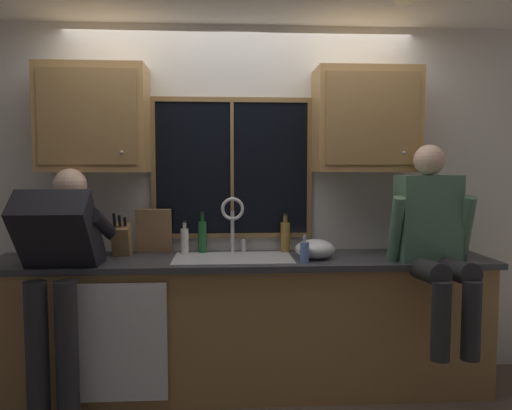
# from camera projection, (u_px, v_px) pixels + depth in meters

# --- Properties ---
(back_wall) EXTENTS (5.71, 0.12, 2.55)m
(back_wall) POSITION_uv_depth(u_px,v_px,m) (240.00, 202.00, 3.68)
(back_wall) COLOR silver
(back_wall) RESTS_ON floor
(ceiling_downlight_right) EXTENTS (0.14, 0.14, 0.01)m
(ceiling_downlight_right) POSITION_uv_depth(u_px,v_px,m) (407.00, 0.00, 2.99)
(ceiling_downlight_right) COLOR #FFEAB2
(window_glass) EXTENTS (1.10, 0.02, 0.95)m
(window_glass) POSITION_uv_depth(u_px,v_px,m) (232.00, 168.00, 3.59)
(window_glass) COLOR black
(window_frame_top) EXTENTS (1.17, 0.02, 0.04)m
(window_frame_top) POSITION_uv_depth(u_px,v_px,m) (232.00, 100.00, 3.55)
(window_frame_top) COLOR olive
(window_frame_bottom) EXTENTS (1.17, 0.02, 0.04)m
(window_frame_bottom) POSITION_uv_depth(u_px,v_px,m) (232.00, 236.00, 3.62)
(window_frame_bottom) COLOR olive
(window_frame_left) EXTENTS (0.03, 0.02, 0.95)m
(window_frame_left) POSITION_uv_depth(u_px,v_px,m) (153.00, 168.00, 3.55)
(window_frame_left) COLOR olive
(window_frame_right) EXTENTS (0.03, 0.02, 0.95)m
(window_frame_right) POSITION_uv_depth(u_px,v_px,m) (310.00, 168.00, 3.62)
(window_frame_right) COLOR olive
(window_mullion_center) EXTENTS (0.02, 0.02, 0.95)m
(window_mullion_center) POSITION_uv_depth(u_px,v_px,m) (232.00, 168.00, 3.58)
(window_mullion_center) COLOR olive
(lower_cabinet_run) EXTENTS (3.31, 0.58, 0.88)m
(lower_cabinet_run) POSITION_uv_depth(u_px,v_px,m) (242.00, 326.00, 3.40)
(lower_cabinet_run) COLOR #A07744
(lower_cabinet_run) RESTS_ON floor
(countertop) EXTENTS (3.37, 0.62, 0.04)m
(countertop) POSITION_uv_depth(u_px,v_px,m) (242.00, 261.00, 3.34)
(countertop) COLOR #38383D
(countertop) RESTS_ON lower_cabinet_run
(dishwasher_front) EXTENTS (0.60, 0.02, 0.74)m
(dishwasher_front) POSITION_uv_depth(u_px,v_px,m) (118.00, 343.00, 3.03)
(dishwasher_front) COLOR white
(upper_cabinet_left) EXTENTS (0.71, 0.36, 0.72)m
(upper_cabinet_left) POSITION_uv_depth(u_px,v_px,m) (94.00, 119.00, 3.35)
(upper_cabinet_left) COLOR #B2844C
(upper_cabinet_right) EXTENTS (0.71, 0.36, 0.72)m
(upper_cabinet_right) POSITION_uv_depth(u_px,v_px,m) (366.00, 121.00, 3.46)
(upper_cabinet_right) COLOR #B2844C
(sink) EXTENTS (0.80, 0.46, 0.21)m
(sink) POSITION_uv_depth(u_px,v_px,m) (233.00, 272.00, 3.36)
(sink) COLOR #B7B7BC
(sink) RESTS_ON lower_cabinet_run
(faucet) EXTENTS (0.18, 0.09, 0.40)m
(faucet) POSITION_uv_depth(u_px,v_px,m) (234.00, 218.00, 3.51)
(faucet) COLOR silver
(faucet) RESTS_ON countertop
(person_standing) EXTENTS (0.53, 0.70, 1.53)m
(person_standing) POSITION_uv_depth(u_px,v_px,m) (59.00, 264.00, 2.99)
(person_standing) COLOR #262628
(person_standing) RESTS_ON floor
(person_sitting_on_counter) EXTENTS (0.54, 0.61, 1.26)m
(person_sitting_on_counter) POSITION_uv_depth(u_px,v_px,m) (434.00, 235.00, 3.14)
(person_sitting_on_counter) COLOR #262628
(person_sitting_on_counter) RESTS_ON countertop
(knife_block) EXTENTS (0.12, 0.18, 0.32)m
(knife_block) POSITION_uv_depth(u_px,v_px,m) (122.00, 240.00, 3.42)
(knife_block) COLOR olive
(knife_block) RESTS_ON countertop
(cutting_board) EXTENTS (0.25, 0.09, 0.32)m
(cutting_board) POSITION_uv_depth(u_px,v_px,m) (154.00, 231.00, 3.52)
(cutting_board) COLOR #997047
(cutting_board) RESTS_ON countertop
(mixing_bowl) EXTENTS (0.27, 0.27, 0.13)m
(mixing_bowl) POSITION_uv_depth(u_px,v_px,m) (315.00, 249.00, 3.33)
(mixing_bowl) COLOR silver
(mixing_bowl) RESTS_ON countertop
(soap_dispenser) EXTENTS (0.06, 0.07, 0.18)m
(soap_dispenser) POSITION_uv_depth(u_px,v_px,m) (304.00, 252.00, 3.19)
(soap_dispenser) COLOR #668CCC
(soap_dispenser) RESTS_ON countertop
(bottle_green_glass) EXTENTS (0.06, 0.06, 0.29)m
(bottle_green_glass) POSITION_uv_depth(u_px,v_px,m) (202.00, 236.00, 3.55)
(bottle_green_glass) COLOR #1E592D
(bottle_green_glass) RESTS_ON countertop
(bottle_tall_clear) EXTENTS (0.07, 0.07, 0.28)m
(bottle_tall_clear) POSITION_uv_depth(u_px,v_px,m) (285.00, 236.00, 3.58)
(bottle_tall_clear) COLOR olive
(bottle_tall_clear) RESTS_ON countertop
(bottle_amber_small) EXTENTS (0.06, 0.06, 0.23)m
(bottle_amber_small) POSITION_uv_depth(u_px,v_px,m) (185.00, 240.00, 3.51)
(bottle_amber_small) COLOR silver
(bottle_amber_small) RESTS_ON countertop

